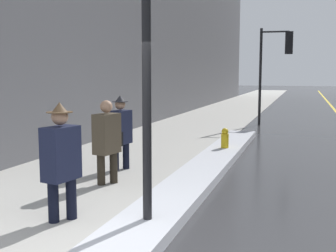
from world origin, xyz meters
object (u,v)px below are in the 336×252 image
(pedestrian_with_shoulder_bag, at_px, (107,138))
(traffic_light_near, at_px, (278,55))
(lamp_post, at_px, (146,44))
(fire_hydrant, at_px, (225,141))
(pedestrian_in_fedora, at_px, (61,157))
(pedestrian_trailing, at_px, (120,130))

(pedestrian_with_shoulder_bag, bearing_deg, traffic_light_near, 178.00)
(lamp_post, relative_size, fire_hydrant, 5.77)
(pedestrian_in_fedora, relative_size, pedestrian_trailing, 1.04)
(pedestrian_with_shoulder_bag, xyz_separation_m, pedestrian_trailing, (-0.27, 1.19, 0.01))
(lamp_post, bearing_deg, pedestrian_with_shoulder_bag, 127.57)
(lamp_post, xyz_separation_m, fire_hydrant, (-0.01, 5.77, -2.13))
(pedestrian_with_shoulder_bag, bearing_deg, lamp_post, 48.32)
(pedestrian_in_fedora, relative_size, fire_hydrant, 2.44)
(pedestrian_with_shoulder_bag, bearing_deg, fire_hydrant, 167.65)
(lamp_post, relative_size, pedestrian_trailing, 2.46)
(pedestrian_in_fedora, bearing_deg, traffic_light_near, -178.73)
(lamp_post, xyz_separation_m, traffic_light_near, (0.84, 12.81, 0.39))
(pedestrian_trailing, bearing_deg, pedestrian_with_shoulder_bag, 23.32)
(pedestrian_with_shoulder_bag, bearing_deg, pedestrian_in_fedora, 18.83)
(lamp_post, height_order, pedestrian_with_shoulder_bag, lamp_post)
(pedestrian_in_fedora, bearing_deg, pedestrian_trailing, -159.51)
(fire_hydrant, bearing_deg, traffic_light_near, 83.11)
(pedestrian_trailing, bearing_deg, pedestrian_in_fedora, 20.49)
(pedestrian_in_fedora, height_order, fire_hydrant, pedestrian_in_fedora)
(pedestrian_in_fedora, height_order, pedestrian_trailing, pedestrian_in_fedora)
(traffic_light_near, relative_size, fire_hydrant, 5.67)
(lamp_post, height_order, pedestrian_trailing, lamp_post)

